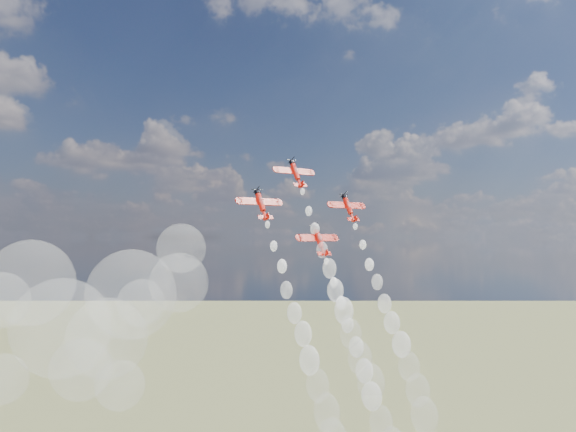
% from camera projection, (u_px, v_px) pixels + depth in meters
% --- Properties ---
extents(plane_lead, '(11.78, 6.14, 7.71)m').
position_uv_depth(plane_lead, '(296.00, 173.00, 159.07)').
color(plane_lead, red).
rests_on(plane_lead, ground).
extents(plane_left, '(11.78, 6.14, 7.71)m').
position_uv_depth(plane_left, '(261.00, 204.00, 146.45)').
color(plane_left, red).
rests_on(plane_left, ground).
extents(plane_right, '(11.78, 6.14, 7.71)m').
position_uv_depth(plane_right, '(348.00, 207.00, 163.51)').
color(plane_right, red).
rests_on(plane_right, ground).
extents(plane_slot, '(11.78, 6.14, 7.71)m').
position_uv_depth(plane_slot, '(319.00, 240.00, 150.88)').
color(plane_slot, red).
rests_on(plane_slot, ground).
extents(smoke_trail_lead, '(5.50, 27.45, 47.35)m').
position_uv_depth(smoke_trail_lead, '(353.00, 338.00, 140.23)').
color(smoke_trail_lead, white).
rests_on(smoke_trail_lead, plane_lead).
extents(smoke_trail_left, '(5.33, 26.69, 47.21)m').
position_uv_depth(smoke_trail_left, '(318.00, 389.00, 127.77)').
color(smoke_trail_left, white).
rests_on(smoke_trail_left, plane_left).
extents(smoke_trail_right, '(5.38, 26.38, 47.19)m').
position_uv_depth(smoke_trail_right, '(410.00, 370.00, 144.90)').
color(smoke_trail_right, white).
rests_on(smoke_trail_right, plane_right).
extents(smoke_trail_slot, '(5.75, 27.41, 46.30)m').
position_uv_depth(smoke_trail_slot, '(383.00, 423.00, 132.16)').
color(smoke_trail_slot, white).
rests_on(smoke_trail_slot, plane_slot).
extents(drifted_smoke_cloud, '(55.02, 38.87, 46.38)m').
position_uv_depth(drifted_smoke_cloud, '(98.00, 315.00, 138.70)').
color(drifted_smoke_cloud, white).
rests_on(drifted_smoke_cloud, ground).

